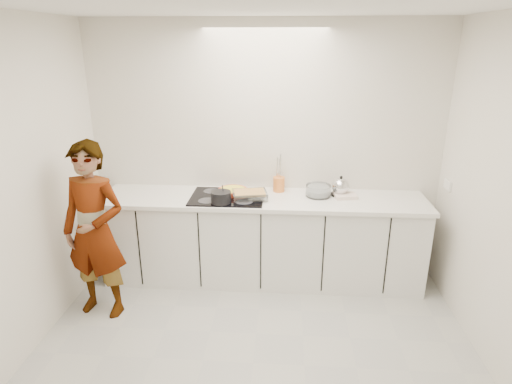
# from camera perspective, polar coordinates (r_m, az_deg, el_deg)

# --- Properties ---
(floor) EXTENTS (3.60, 3.20, 0.00)m
(floor) POSITION_cam_1_polar(r_m,az_deg,el_deg) (3.61, -0.39, -21.83)
(floor) COLOR #B0B0A8
(floor) RESTS_ON ground
(ceiling) EXTENTS (3.60, 3.20, 0.00)m
(ceiling) POSITION_cam_1_polar(r_m,az_deg,el_deg) (2.71, -0.53, 24.11)
(ceiling) COLOR white
(ceiling) RESTS_ON wall_back
(wall_back) EXTENTS (3.60, 0.00, 2.60)m
(wall_back) POSITION_cam_1_polar(r_m,az_deg,el_deg) (4.44, 1.14, 5.41)
(wall_back) COLOR silver
(wall_back) RESTS_ON ground
(wall_left) EXTENTS (0.00, 3.20, 2.60)m
(wall_left) POSITION_cam_1_polar(r_m,az_deg,el_deg) (3.53, -30.97, -1.21)
(wall_left) COLOR silver
(wall_left) RESTS_ON ground
(base_cabinets) EXTENTS (3.20, 0.58, 0.87)m
(base_cabinets) POSITION_cam_1_polar(r_m,az_deg,el_deg) (4.43, 0.86, -6.52)
(base_cabinets) COLOR silver
(base_cabinets) RESTS_ON floor
(countertop) EXTENTS (3.24, 0.64, 0.04)m
(countertop) POSITION_cam_1_polar(r_m,az_deg,el_deg) (4.25, 0.89, -1.01)
(countertop) COLOR white
(countertop) RESTS_ON base_cabinets
(hob) EXTENTS (0.72, 0.54, 0.01)m
(hob) POSITION_cam_1_polar(r_m,az_deg,el_deg) (4.26, -3.83, -0.65)
(hob) COLOR black
(hob) RESTS_ON countertop
(tart_dish) EXTENTS (0.30, 0.30, 0.05)m
(tart_dish) POSITION_cam_1_polar(r_m,az_deg,el_deg) (4.32, -3.11, 0.16)
(tart_dish) COLOR #C83E25
(tart_dish) RESTS_ON hob
(saucepan) EXTENTS (0.25, 0.25, 0.18)m
(saucepan) POSITION_cam_1_polar(r_m,az_deg,el_deg) (4.08, -4.69, -0.67)
(saucepan) COLOR black
(saucepan) RESTS_ON hob
(baking_dish) EXTENTS (0.37, 0.30, 0.06)m
(baking_dish) POSITION_cam_1_polar(r_m,az_deg,el_deg) (4.19, -0.86, -0.30)
(baking_dish) COLOR silver
(baking_dish) RESTS_ON hob
(mixing_bowl) EXTENTS (0.26, 0.26, 0.12)m
(mixing_bowl) POSITION_cam_1_polar(r_m,az_deg,el_deg) (4.32, 8.30, 0.13)
(mixing_bowl) COLOR silver
(mixing_bowl) RESTS_ON countertop
(tea_towel) EXTENTS (0.24, 0.19, 0.04)m
(tea_towel) POSITION_cam_1_polar(r_m,az_deg,el_deg) (4.34, 11.82, -0.51)
(tea_towel) COLOR white
(tea_towel) RESTS_ON countertop
(kettle) EXTENTS (0.20, 0.20, 0.21)m
(kettle) POSITION_cam_1_polar(r_m,az_deg,el_deg) (4.36, 11.20, 0.64)
(kettle) COLOR black
(kettle) RESTS_ON countertop
(utensil_crock) EXTENTS (0.13, 0.13, 0.15)m
(utensil_crock) POSITION_cam_1_polar(r_m,az_deg,el_deg) (4.41, 3.07, 1.04)
(utensil_crock) COLOR orange
(utensil_crock) RESTS_ON countertop
(cook) EXTENTS (0.64, 0.48, 1.61)m
(cook) POSITION_cam_1_polar(r_m,az_deg,el_deg) (4.02, -20.71, -4.94)
(cook) COLOR silver
(cook) RESTS_ON floor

